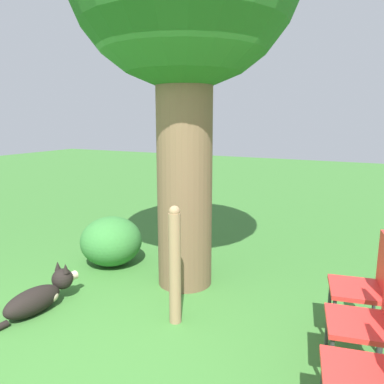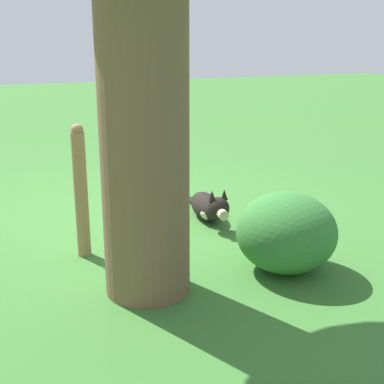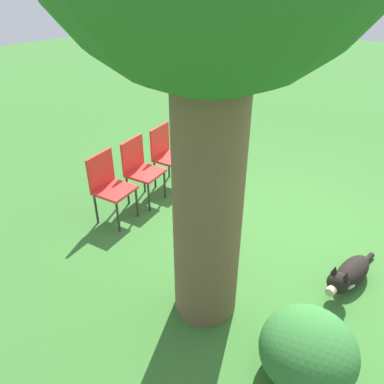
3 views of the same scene
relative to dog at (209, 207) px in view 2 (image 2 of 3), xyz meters
name	(u,v)px [view 2 (image 2 of 3)]	position (x,y,z in m)	size (l,w,h in m)	color
ground_plane	(99,225)	(1.02, -0.27, -0.14)	(30.00, 30.00, 0.00)	#38702D
dog	(209,207)	(0.00, 0.00, 0.00)	(0.30, 1.06, 0.39)	black
fence_post	(81,191)	(1.27, 0.39, 0.41)	(0.11, 0.11, 1.09)	#937551
low_shrub	(286,232)	(-0.12, 1.23, 0.17)	(0.77, 0.77, 0.61)	#337533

